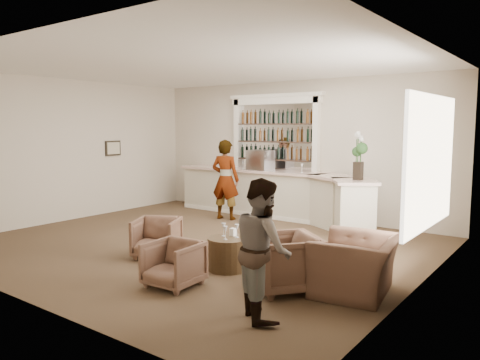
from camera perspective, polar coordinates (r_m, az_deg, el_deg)
name	(u,v)px	position (r m, az deg, el deg)	size (l,w,h in m)	color
ground	(199,244)	(8.93, -4.97, -7.78)	(8.00, 8.00, 0.00)	brown
room_shell	(229,119)	(9.09, -1.36, 7.39)	(8.04, 7.02, 3.32)	beige
bar_counter	(277,195)	(11.27, 4.49, -1.78)	(5.72, 1.80, 1.14)	#EEE7CF
back_bar_alcove	(275,133)	(11.69, 4.23, 5.70)	(2.64, 0.25, 3.00)	white
cocktail_table	(229,253)	(7.33, -1.40, -8.94)	(0.66, 0.66, 0.50)	#44331D
sommelier	(225,180)	(11.08, -1.79, 0.04)	(0.69, 0.45, 1.90)	gray
guest	(263,248)	(5.44, 2.77, -8.32)	(0.79, 0.62, 1.63)	gray
armchair_left	(157,237)	(8.11, -10.11, -6.89)	(0.71, 0.74, 0.67)	brown
armchair_center	(173,264)	(6.61, -8.11, -10.10)	(0.68, 0.70, 0.64)	brown
armchair_right	(285,262)	(6.42, 5.52, -9.95)	(0.83, 0.85, 0.78)	brown
armchair_far	(356,265)	(6.47, 13.97, -10.04)	(1.17, 1.03, 0.76)	brown
espresso_machine	(260,160)	(11.44, 2.51, 2.44)	(0.55, 0.47, 0.49)	#B4B4B9
flower_vase	(359,153)	(9.62, 14.27, 3.22)	(0.25, 0.25, 0.96)	black
wine_glass_bar_left	(243,165)	(11.71, 0.38, 1.86)	(0.07, 0.07, 0.21)	white
wine_glass_bar_right	(302,168)	(10.90, 7.56, 1.45)	(0.07, 0.07, 0.21)	white
wine_glass_tbl_a	(224,230)	(7.33, -2.01, -6.06)	(0.07, 0.07, 0.21)	white
wine_glass_tbl_b	(237,231)	(7.24, -0.39, -6.23)	(0.07, 0.07, 0.21)	white
wine_glass_tbl_c	(225,233)	(7.12, -1.80, -6.46)	(0.07, 0.07, 0.21)	white
napkin_holder	(233,232)	(7.37, -0.86, -6.36)	(0.08, 0.08, 0.12)	white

